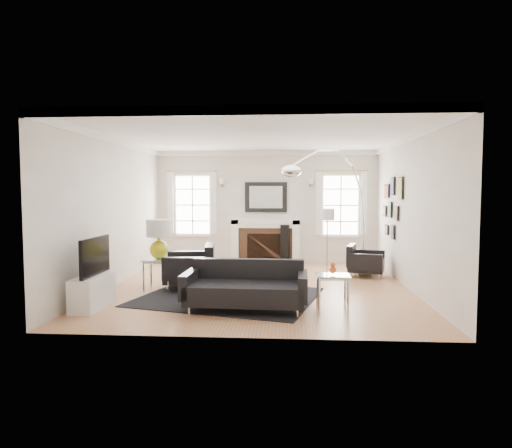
# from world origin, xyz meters

# --- Properties ---
(floor) EXTENTS (6.00, 6.00, 0.00)m
(floor) POSITION_xyz_m (0.00, 0.00, 0.00)
(floor) COLOR #A96F46
(floor) RESTS_ON ground
(back_wall) EXTENTS (5.50, 0.04, 2.80)m
(back_wall) POSITION_xyz_m (0.00, 3.00, 1.40)
(back_wall) COLOR silver
(back_wall) RESTS_ON floor
(front_wall) EXTENTS (5.50, 0.04, 2.80)m
(front_wall) POSITION_xyz_m (0.00, -3.00, 1.40)
(front_wall) COLOR silver
(front_wall) RESTS_ON floor
(left_wall) EXTENTS (0.04, 6.00, 2.80)m
(left_wall) POSITION_xyz_m (-2.75, 0.00, 1.40)
(left_wall) COLOR silver
(left_wall) RESTS_ON floor
(right_wall) EXTENTS (0.04, 6.00, 2.80)m
(right_wall) POSITION_xyz_m (2.75, 0.00, 1.40)
(right_wall) COLOR silver
(right_wall) RESTS_ON floor
(ceiling) EXTENTS (5.50, 6.00, 0.02)m
(ceiling) POSITION_xyz_m (0.00, 0.00, 2.80)
(ceiling) COLOR white
(ceiling) RESTS_ON back_wall
(crown_molding) EXTENTS (5.50, 6.00, 0.12)m
(crown_molding) POSITION_xyz_m (0.00, 0.00, 2.74)
(crown_molding) COLOR white
(crown_molding) RESTS_ON back_wall
(fireplace) EXTENTS (1.70, 0.69, 1.11)m
(fireplace) POSITION_xyz_m (0.00, 2.79, 0.54)
(fireplace) COLOR white
(fireplace) RESTS_ON floor
(mantel_mirror) EXTENTS (1.05, 0.07, 0.75)m
(mantel_mirror) POSITION_xyz_m (0.00, 2.95, 1.65)
(mantel_mirror) COLOR black
(mantel_mirror) RESTS_ON back_wall
(window_left) EXTENTS (1.24, 0.15, 1.62)m
(window_left) POSITION_xyz_m (-1.85, 2.95, 1.46)
(window_left) COLOR white
(window_left) RESTS_ON back_wall
(window_right) EXTENTS (1.24, 0.15, 1.62)m
(window_right) POSITION_xyz_m (1.85, 2.95, 1.46)
(window_right) COLOR white
(window_right) RESTS_ON back_wall
(gallery_wall) EXTENTS (0.04, 1.73, 1.29)m
(gallery_wall) POSITION_xyz_m (2.72, 1.30, 1.53)
(gallery_wall) COLOR black
(gallery_wall) RESTS_ON right_wall
(tv_unit) EXTENTS (0.35, 1.00, 1.09)m
(tv_unit) POSITION_xyz_m (-2.44, -1.70, 0.33)
(tv_unit) COLOR white
(tv_unit) RESTS_ON floor
(area_rug) EXTENTS (3.34, 3.00, 0.01)m
(area_rug) POSITION_xyz_m (-0.46, -0.86, 0.01)
(area_rug) COLOR black
(area_rug) RESTS_ON floor
(sofa) EXTENTS (1.87, 0.91, 0.60)m
(sofa) POSITION_xyz_m (-0.09, -1.65, 0.33)
(sofa) COLOR black
(sofa) RESTS_ON floor
(armchair_left) EXTENTS (1.01, 1.10, 0.67)m
(armchair_left) POSITION_xyz_m (-1.22, -0.17, 0.37)
(armchair_left) COLOR black
(armchair_left) RESTS_ON floor
(armchair_right) EXTENTS (0.90, 0.97, 0.55)m
(armchair_right) POSITION_xyz_m (2.15, 1.24, 0.30)
(armchair_right) COLOR black
(armchair_right) RESTS_ON floor
(coffee_table) EXTENTS (0.87, 0.87, 0.39)m
(coffee_table) POSITION_xyz_m (-0.87, 0.14, 0.36)
(coffee_table) COLOR silver
(coffee_table) RESTS_ON floor
(side_table_left) EXTENTS (0.53, 0.53, 0.58)m
(side_table_left) POSITION_xyz_m (-1.77, -0.44, 0.47)
(side_table_left) COLOR silver
(side_table_left) RESTS_ON floor
(nesting_table) EXTENTS (0.50, 0.42, 0.55)m
(nesting_table) POSITION_xyz_m (1.21, -1.65, 0.43)
(nesting_table) COLOR silver
(nesting_table) RESTS_ON floor
(gourd_lamp) EXTENTS (0.44, 0.44, 0.71)m
(gourd_lamp) POSITION_xyz_m (-1.77, -0.44, 0.98)
(gourd_lamp) COLOR gold
(gourd_lamp) RESTS_ON side_table_left
(orange_vase) EXTENTS (0.10, 0.10, 0.16)m
(orange_vase) POSITION_xyz_m (1.21, -1.65, 0.64)
(orange_vase) COLOR #C94A19
(orange_vase) RESTS_ON nesting_table
(arc_floor_lamp) EXTENTS (1.93, 1.79, 2.74)m
(arc_floor_lamp) POSITION_xyz_m (1.40, 0.92, 1.48)
(arc_floor_lamp) COLOR silver
(arc_floor_lamp) RESTS_ON floor
(stick_floor_lamp) EXTENTS (0.29, 0.29, 1.43)m
(stick_floor_lamp) POSITION_xyz_m (1.37, 1.17, 1.24)
(stick_floor_lamp) COLOR #AA823B
(stick_floor_lamp) RESTS_ON floor
(speaker_tower) EXTENTS (0.24, 0.24, 0.98)m
(speaker_tower) POSITION_xyz_m (0.49, 2.65, 0.49)
(speaker_tower) COLOR black
(speaker_tower) RESTS_ON floor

